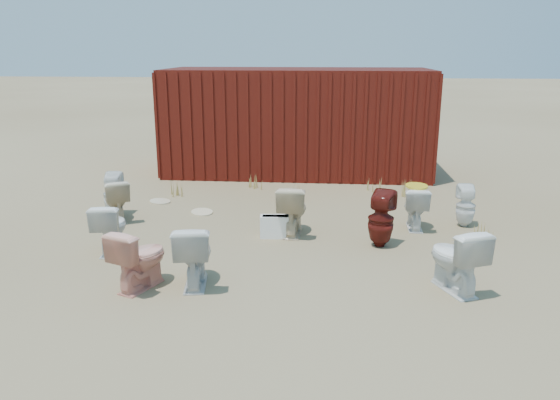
# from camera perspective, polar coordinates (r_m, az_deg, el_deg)

# --- Properties ---
(ground) EXTENTS (100.00, 100.00, 0.00)m
(ground) POSITION_cam_1_polar(r_m,az_deg,el_deg) (8.13, -0.37, -4.86)
(ground) COLOR brown
(ground) RESTS_ON ground
(shipping_container) EXTENTS (6.00, 2.40, 2.40)m
(shipping_container) POSITION_cam_1_polar(r_m,az_deg,el_deg) (12.91, 1.81, 8.23)
(shipping_container) COLOR #450E0B
(shipping_container) RESTS_ON ground
(toilet_front_a) EXTENTS (0.49, 0.76, 0.74)m
(toilet_front_a) POSITION_cam_1_polar(r_m,az_deg,el_deg) (8.17, -17.31, -2.75)
(toilet_front_a) COLOR white
(toilet_front_a) RESTS_ON ground
(toilet_front_pink) EXTENTS (0.69, 0.86, 0.77)m
(toilet_front_pink) POSITION_cam_1_polar(r_m,az_deg,el_deg) (6.87, -14.47, -5.88)
(toilet_front_pink) COLOR #F8A58F
(toilet_front_pink) RESTS_ON ground
(toilet_front_c) EXTENTS (0.56, 0.84, 0.80)m
(toilet_front_c) POSITION_cam_1_polar(r_m,az_deg,el_deg) (6.80, -9.00, -5.61)
(toilet_front_c) COLOR silver
(toilet_front_c) RESTS_ON ground
(toilet_front_maroon) EXTENTS (0.50, 0.50, 0.84)m
(toilet_front_maroon) POSITION_cam_1_polar(r_m,az_deg,el_deg) (8.14, 10.51, -1.97)
(toilet_front_maroon) COLOR #5A150F
(toilet_front_maroon) RESTS_ON ground
(toilet_front_e) EXTENTS (0.73, 0.91, 0.81)m
(toilet_front_e) POSITION_cam_1_polar(r_m,az_deg,el_deg) (6.89, 17.86, -5.86)
(toilet_front_e) COLOR white
(toilet_front_e) RESTS_ON ground
(toilet_back_a) EXTENTS (0.39, 0.39, 0.76)m
(toilet_back_a) POSITION_cam_1_polar(r_m,az_deg,el_deg) (9.96, -17.01, 0.57)
(toilet_back_a) COLOR white
(toilet_back_a) RESTS_ON ground
(toilet_back_beige_left) EXTENTS (0.70, 0.81, 0.72)m
(toilet_back_beige_left) POSITION_cam_1_polar(r_m,az_deg,el_deg) (9.65, -16.75, 0.00)
(toilet_back_beige_left) COLOR beige
(toilet_back_beige_left) RESTS_ON ground
(toilet_back_beige_right) EXTENTS (0.49, 0.81, 0.80)m
(toilet_back_beige_right) POSITION_cam_1_polar(r_m,az_deg,el_deg) (8.56, 1.32, -0.99)
(toilet_back_beige_right) COLOR beige
(toilet_back_beige_right) RESTS_ON ground
(toilet_back_yellowlid) EXTENTS (0.41, 0.70, 0.70)m
(toilet_back_yellowlid) POSITION_cam_1_polar(r_m,az_deg,el_deg) (9.11, 13.94, -0.78)
(toilet_back_yellowlid) COLOR white
(toilet_back_yellowlid) RESTS_ON ground
(toilet_back_e) EXTENTS (0.32, 0.33, 0.69)m
(toilet_back_e) POSITION_cam_1_polar(r_m,az_deg,el_deg) (9.45, 18.83, -0.59)
(toilet_back_e) COLOR white
(toilet_back_e) RESTS_ON ground
(yellow_lid) EXTENTS (0.35, 0.44, 0.02)m
(yellow_lid) POSITION_cam_1_polar(r_m,az_deg,el_deg) (9.01, 14.09, 1.43)
(yellow_lid) COLOR gold
(yellow_lid) RESTS_ON toilet_back_yellowlid
(loose_tank) EXTENTS (0.51, 0.24, 0.35)m
(loose_tank) POSITION_cam_1_polar(r_m,az_deg,el_deg) (8.46, -0.38, -2.79)
(loose_tank) COLOR white
(loose_tank) RESTS_ON ground
(loose_lid_near) EXTENTS (0.55, 0.61, 0.02)m
(loose_lid_near) POSITION_cam_1_polar(r_m,az_deg,el_deg) (9.87, -8.16, -1.26)
(loose_lid_near) COLOR beige
(loose_lid_near) RESTS_ON ground
(loose_lid_far) EXTENTS (0.59, 0.58, 0.02)m
(loose_lid_far) POSITION_cam_1_polar(r_m,az_deg,el_deg) (10.71, -12.43, -0.14)
(loose_lid_far) COLOR beige
(loose_lid_far) RESTS_ON ground
(weed_clump_a) EXTENTS (0.36, 0.36, 0.31)m
(weed_clump_a) POSITION_cam_1_polar(r_m,az_deg,el_deg) (11.10, -10.78, 1.28)
(weed_clump_a) COLOR #A18840
(weed_clump_a) RESTS_ON ground
(weed_clump_b) EXTENTS (0.32, 0.32, 0.29)m
(weed_clump_b) POSITION_cam_1_polar(r_m,az_deg,el_deg) (10.52, 1.35, 0.71)
(weed_clump_b) COLOR #A18840
(weed_clump_b) RESTS_ON ground
(weed_clump_c) EXTENTS (0.36, 0.36, 0.31)m
(weed_clump_c) POSITION_cam_1_polar(r_m,az_deg,el_deg) (11.13, 13.37, 1.17)
(weed_clump_c) COLOR #A18840
(weed_clump_c) RESTS_ON ground
(weed_clump_d) EXTENTS (0.30, 0.30, 0.28)m
(weed_clump_d) POSITION_cam_1_polar(r_m,az_deg,el_deg) (11.51, -2.54, 1.96)
(weed_clump_d) COLOR #A18840
(weed_clump_d) RESTS_ON ground
(weed_clump_e) EXTENTS (0.34, 0.34, 0.30)m
(weed_clump_e) POSITION_cam_1_polar(r_m,az_deg,el_deg) (11.36, 9.89, 1.62)
(weed_clump_e) COLOR #A18840
(weed_clump_e) RESTS_ON ground
(weed_clump_f) EXTENTS (0.28, 0.28, 0.26)m
(weed_clump_f) POSITION_cam_1_polar(r_m,az_deg,el_deg) (8.92, 20.56, -3.15)
(weed_clump_f) COLOR #A18840
(weed_clump_f) RESTS_ON ground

